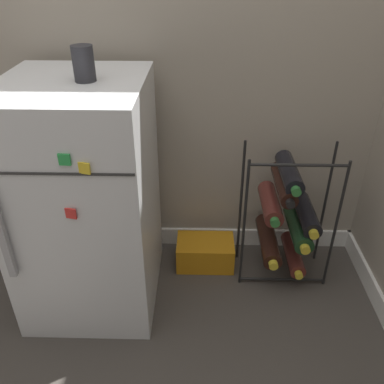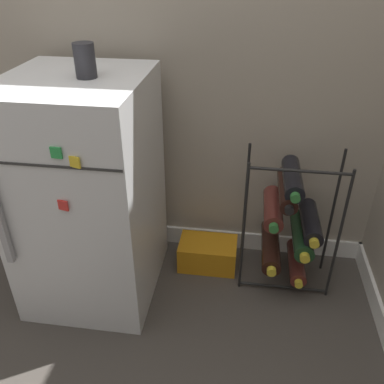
{
  "view_description": "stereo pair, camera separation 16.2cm",
  "coord_description": "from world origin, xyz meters",
  "px_view_note": "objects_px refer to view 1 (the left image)",
  "views": [
    {
      "loc": [
        0.11,
        -1.01,
        1.3
      ],
      "look_at": [
        0.08,
        0.37,
        0.46
      ],
      "focal_mm": 38.0,
      "sensor_mm": 36.0,
      "label": 1
    },
    {
      "loc": [
        0.28,
        -1.0,
        1.3
      ],
      "look_at": [
        0.08,
        0.37,
        0.46
      ],
      "focal_mm": 38.0,
      "sensor_mm": 36.0,
      "label": 2
    }
  ],
  "objects_px": {
    "soda_box": "(205,252)",
    "wine_rack": "(286,216)",
    "fridge_top_cup": "(84,64)",
    "mini_fridge": "(87,200)"
  },
  "relations": [
    {
      "from": "soda_box",
      "to": "wine_rack",
      "type": "bearing_deg",
      "value": -6.94
    },
    {
      "from": "soda_box",
      "to": "fridge_top_cup",
      "type": "xyz_separation_m",
      "value": [
        -0.4,
        -0.18,
        0.92
      ]
    },
    {
      "from": "soda_box",
      "to": "mini_fridge",
      "type": "bearing_deg",
      "value": -159.09
    },
    {
      "from": "mini_fridge",
      "to": "soda_box",
      "type": "height_order",
      "value": "mini_fridge"
    },
    {
      "from": "wine_rack",
      "to": "fridge_top_cup",
      "type": "xyz_separation_m",
      "value": [
        -0.75,
        -0.14,
        0.67
      ]
    },
    {
      "from": "soda_box",
      "to": "fridge_top_cup",
      "type": "height_order",
      "value": "fridge_top_cup"
    },
    {
      "from": "fridge_top_cup",
      "to": "soda_box",
      "type": "bearing_deg",
      "value": 23.87
    },
    {
      "from": "wine_rack",
      "to": "fridge_top_cup",
      "type": "height_order",
      "value": "fridge_top_cup"
    },
    {
      "from": "soda_box",
      "to": "fridge_top_cup",
      "type": "relative_size",
      "value": 2.36
    },
    {
      "from": "soda_box",
      "to": "fridge_top_cup",
      "type": "bearing_deg",
      "value": -156.13
    }
  ]
}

